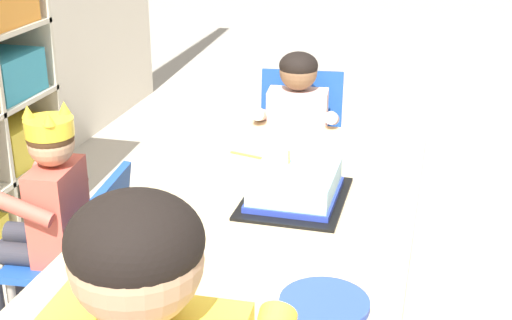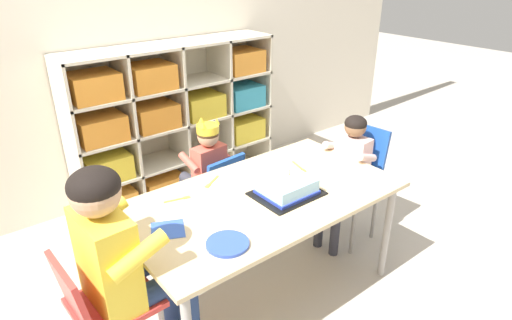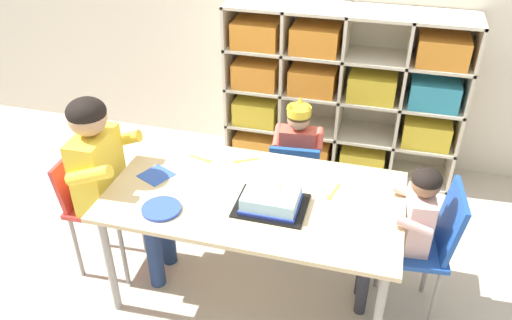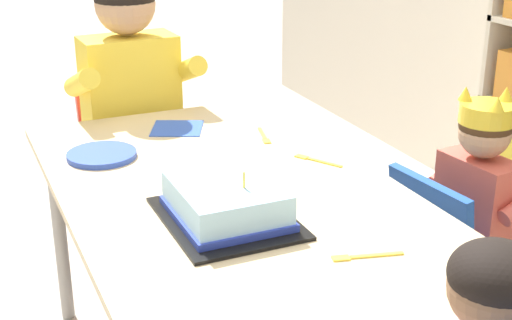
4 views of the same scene
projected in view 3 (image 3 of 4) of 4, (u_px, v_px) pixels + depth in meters
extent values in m
plane|color=#BCB2A3|center=(255.00, 286.00, 2.86)|extent=(16.00, 16.00, 0.00)
cube|color=beige|center=(345.00, 84.00, 3.71)|extent=(1.61, 0.01, 1.17)
cube|color=beige|center=(232.00, 81.00, 3.75)|extent=(0.02, 0.35, 1.17)
cube|color=beige|center=(285.00, 87.00, 3.66)|extent=(0.02, 0.35, 1.17)
cube|color=beige|center=(342.00, 94.00, 3.57)|extent=(0.02, 0.35, 1.17)
cube|color=beige|center=(401.00, 101.00, 3.48)|extent=(0.02, 0.35, 1.17)
cube|color=beige|center=(463.00, 108.00, 3.39)|extent=(0.02, 0.35, 1.17)
cube|color=beige|center=(335.00, 164.00, 3.88)|extent=(1.61, 0.35, 0.02)
cube|color=beige|center=(338.00, 130.00, 3.73)|extent=(1.61, 0.35, 0.02)
cube|color=beige|center=(342.00, 94.00, 3.57)|extent=(1.61, 0.35, 0.02)
cube|color=beige|center=(345.00, 54.00, 3.42)|extent=(1.61, 0.35, 0.02)
cube|color=beige|center=(350.00, 11.00, 3.26)|extent=(1.61, 0.35, 0.02)
cube|color=orange|center=(257.00, 143.00, 3.95)|extent=(0.31, 0.28, 0.17)
cube|color=orange|center=(309.00, 150.00, 3.86)|extent=(0.31, 0.28, 0.17)
cube|color=yellow|center=(363.00, 158.00, 3.77)|extent=(0.31, 0.28, 0.17)
cube|color=yellow|center=(257.00, 109.00, 3.79)|extent=(0.31, 0.28, 0.17)
cube|color=yellow|center=(426.00, 130.00, 3.53)|extent=(0.31, 0.28, 0.17)
cube|color=orange|center=(257.00, 73.00, 3.64)|extent=(0.31, 0.28, 0.17)
cube|color=orange|center=(313.00, 79.00, 3.55)|extent=(0.31, 0.28, 0.17)
cube|color=yellow|center=(372.00, 85.00, 3.46)|extent=(0.31, 0.28, 0.17)
cube|color=teal|center=(434.00, 92.00, 3.37)|extent=(0.31, 0.28, 0.17)
cube|color=orange|center=(258.00, 33.00, 3.48)|extent=(0.31, 0.28, 0.17)
cube|color=orange|center=(316.00, 38.00, 3.39)|extent=(0.31, 0.28, 0.17)
cube|color=orange|center=(443.00, 50.00, 3.22)|extent=(0.31, 0.28, 0.17)
cube|color=#D1B789|center=(254.00, 196.00, 2.53)|extent=(1.43, 0.78, 0.02)
cylinder|color=#9E9993|center=(110.00, 265.00, 2.57)|extent=(0.04, 0.04, 0.61)
cylinder|color=#9E9993|center=(377.00, 320.00, 2.28)|extent=(0.04, 0.04, 0.61)
cylinder|color=#9E9993|center=(164.00, 189.00, 3.11)|extent=(0.04, 0.04, 0.61)
cylinder|color=#9E9993|center=(386.00, 226.00, 2.82)|extent=(0.04, 0.04, 0.61)
cube|color=#1E4CA8|center=(296.00, 173.00, 3.16)|extent=(0.33, 0.34, 0.03)
cube|color=#1E4CA8|center=(294.00, 167.00, 2.96)|extent=(0.29, 0.09, 0.26)
cylinder|color=gray|center=(316.00, 188.00, 3.34)|extent=(0.02, 0.02, 0.35)
cylinder|color=gray|center=(278.00, 184.00, 3.38)|extent=(0.02, 0.02, 0.35)
cylinder|color=gray|center=(313.00, 212.00, 3.13)|extent=(0.02, 0.02, 0.35)
cylinder|color=gray|center=(272.00, 208.00, 3.17)|extent=(0.02, 0.02, 0.35)
cube|color=#D15647|center=(297.00, 151.00, 3.08)|extent=(0.22, 0.13, 0.29)
sphere|color=tan|center=(299.00, 119.00, 2.96)|extent=(0.13, 0.13, 0.13)
ellipsoid|color=#472D19|center=(299.00, 116.00, 2.95)|extent=(0.14, 0.14, 0.10)
cylinder|color=yellow|center=(299.00, 111.00, 2.94)|extent=(0.14, 0.14, 0.05)
cone|color=yellow|center=(301.00, 100.00, 2.96)|extent=(0.04, 0.04, 0.04)
cone|color=yellow|center=(308.00, 107.00, 2.88)|extent=(0.04, 0.04, 0.04)
cone|color=yellow|center=(290.00, 106.00, 2.90)|extent=(0.04, 0.04, 0.04)
cylinder|color=#33333D|center=(308.00, 159.00, 3.22)|extent=(0.09, 0.22, 0.07)
cylinder|color=#33333D|center=(288.00, 157.00, 3.24)|extent=(0.09, 0.22, 0.07)
cylinder|color=#33333D|center=(308.00, 178.00, 3.42)|extent=(0.06, 0.06, 0.37)
cylinder|color=#33333D|center=(289.00, 176.00, 3.44)|extent=(0.06, 0.06, 0.37)
cylinder|color=#D15647|center=(319.00, 140.00, 3.06)|extent=(0.06, 0.18, 0.10)
cylinder|color=#D15647|center=(277.00, 136.00, 3.10)|extent=(0.06, 0.18, 0.10)
cube|color=red|center=(104.00, 204.00, 2.78)|extent=(0.35, 0.33, 0.03)
cube|color=red|center=(73.00, 178.00, 2.73)|extent=(0.07, 0.29, 0.26)
cylinder|color=gray|center=(124.00, 255.00, 2.77)|extent=(0.02, 0.02, 0.42)
cylinder|color=gray|center=(143.00, 225.00, 2.98)|extent=(0.02, 0.02, 0.42)
cylinder|color=gray|center=(77.00, 247.00, 2.82)|extent=(0.02, 0.02, 0.42)
cylinder|color=gray|center=(99.00, 218.00, 3.03)|extent=(0.02, 0.02, 0.42)
cube|color=yellow|center=(98.00, 170.00, 2.66)|extent=(0.17, 0.31, 0.42)
sphere|color=tan|center=(87.00, 117.00, 2.50)|extent=(0.19, 0.19, 0.19)
ellipsoid|color=black|center=(86.00, 112.00, 2.48)|extent=(0.19, 0.19, 0.14)
cylinder|color=navy|center=(122.00, 213.00, 2.66)|extent=(0.30, 0.11, 0.10)
cylinder|color=navy|center=(136.00, 192.00, 2.81)|extent=(0.30, 0.11, 0.10)
cylinder|color=navy|center=(155.00, 253.00, 2.77)|extent=(0.08, 0.08, 0.44)
cylinder|color=navy|center=(167.00, 232.00, 2.91)|extent=(0.08, 0.08, 0.44)
cylinder|color=yellow|center=(89.00, 175.00, 2.46)|extent=(0.25, 0.07, 0.14)
cylinder|color=yellow|center=(120.00, 140.00, 2.74)|extent=(0.25, 0.07, 0.14)
cube|color=#1E4CA8|center=(413.00, 246.00, 2.51)|extent=(0.34, 0.36, 0.03)
cube|color=#1E4CA8|center=(451.00, 221.00, 2.39)|extent=(0.10, 0.31, 0.32)
cylinder|color=gray|center=(380.00, 257.00, 2.75)|extent=(0.02, 0.02, 0.42)
cylinder|color=gray|center=(382.00, 295.00, 2.53)|extent=(0.02, 0.02, 0.42)
cylinder|color=gray|center=(428.00, 263.00, 2.72)|extent=(0.02, 0.02, 0.42)
cylinder|color=gray|center=(434.00, 302.00, 2.50)|extent=(0.02, 0.02, 0.42)
cube|color=beige|center=(418.00, 221.00, 2.42)|extent=(0.13, 0.22, 0.29)
sphere|color=brown|center=(426.00, 183.00, 2.31)|extent=(0.13, 0.13, 0.13)
ellipsoid|color=black|center=(427.00, 179.00, 2.29)|extent=(0.14, 0.14, 0.10)
cylinder|color=#33333D|center=(391.00, 229.00, 2.55)|extent=(0.22, 0.09, 0.07)
cylinder|color=#33333D|center=(392.00, 246.00, 2.45)|extent=(0.22, 0.09, 0.07)
cylinder|color=#33333D|center=(364.00, 263.00, 2.70)|extent=(0.06, 0.06, 0.44)
cylinder|color=#33333D|center=(364.00, 281.00, 2.60)|extent=(0.06, 0.06, 0.44)
cylinder|color=beige|center=(409.00, 193.00, 2.50)|extent=(0.18, 0.06, 0.10)
cylinder|color=beige|center=(413.00, 226.00, 2.29)|extent=(0.18, 0.06, 0.10)
cube|color=black|center=(271.00, 206.00, 2.44)|extent=(0.33, 0.27, 0.01)
cube|color=#9ED1EF|center=(271.00, 198.00, 2.41)|extent=(0.25, 0.21, 0.08)
cube|color=#283DB2|center=(271.00, 203.00, 2.43)|extent=(0.26, 0.22, 0.02)
cylinder|color=#EFCC4C|center=(281.00, 186.00, 2.40)|extent=(0.01, 0.01, 0.04)
cylinder|color=blue|center=(161.00, 209.00, 2.41)|extent=(0.18, 0.18, 0.01)
cube|color=#3356B7|center=(156.00, 175.00, 2.65)|extent=(0.19, 0.19, 0.00)
cube|color=yellow|center=(335.00, 189.00, 2.55)|extent=(0.04, 0.11, 0.00)
cube|color=yellow|center=(330.00, 197.00, 2.49)|extent=(0.03, 0.04, 0.00)
cube|color=yellow|center=(249.00, 160.00, 2.78)|extent=(0.09, 0.06, 0.00)
cube|color=yellow|center=(237.00, 162.00, 2.76)|extent=(0.04, 0.03, 0.00)
cube|color=yellow|center=(197.00, 158.00, 2.79)|extent=(0.10, 0.03, 0.00)
cube|color=yellow|center=(208.00, 161.00, 2.77)|extent=(0.04, 0.03, 0.00)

